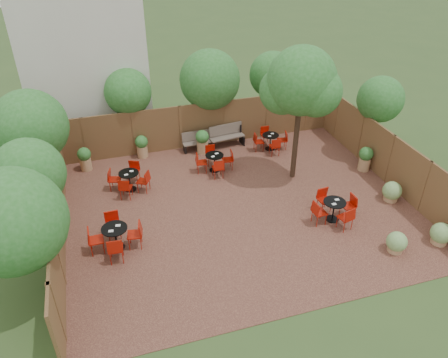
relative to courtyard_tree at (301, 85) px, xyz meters
name	(u,v)px	position (x,y,z in m)	size (l,w,h in m)	color
ground	(240,208)	(-2.67, -1.35, -3.80)	(80.00, 80.00, 0.00)	#354F23
courtyard_paving	(240,208)	(-2.67, -1.35, -3.79)	(12.00, 10.00, 0.02)	#3C1E18
fence_back	(203,125)	(-2.67, 3.65, -2.80)	(12.00, 0.08, 2.00)	#4F351D
fence_left	(58,216)	(-8.67, -1.35, -2.80)	(0.08, 10.00, 2.00)	#4F351D
fence_right	(390,159)	(3.33, -1.35, -2.80)	(0.08, 10.00, 2.00)	#4F351D
neighbour_building	(83,46)	(-7.17, 6.65, 0.20)	(5.00, 4.00, 8.00)	beige
overhang_foliage	(145,120)	(-5.43, 1.09, -1.08)	(15.57, 10.74, 2.68)	#246320
courtyard_tree	(301,85)	(0.00, 0.00, 0.00)	(2.67, 2.57, 5.18)	black
park_bench_left	(198,141)	(-3.02, 3.26, -3.34)	(1.38, 0.48, 0.85)	brown
park_bench_right	(226,135)	(-1.72, 3.27, -3.28)	(1.61, 0.70, 0.97)	brown
bistro_tables	(211,186)	(-3.44, -0.32, -3.34)	(8.81, 6.84, 0.91)	black
planters	(202,150)	(-3.11, 2.19, -3.23)	(11.31, 4.27, 1.04)	#A57C52
low_shrubs	(409,219)	(2.33, -4.10, -3.43)	(2.23, 3.19, 0.74)	#A57C52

